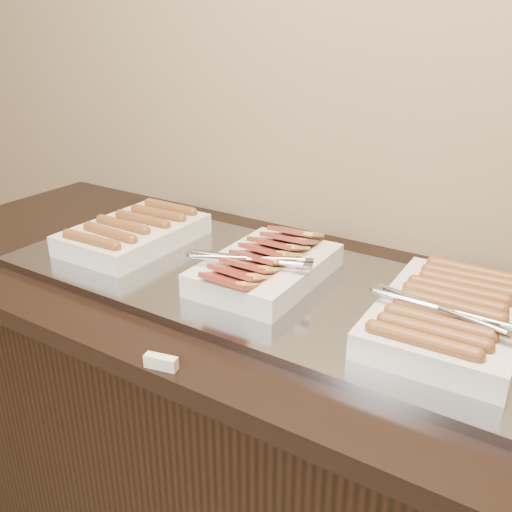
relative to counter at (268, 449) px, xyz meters
The scene contains 6 objects.
counter is the anchor object (origin of this frame).
warming_tray 0.46m from the counter, behind, with size 1.20×0.50×0.02m, color #8E919B.
dish_left 0.64m from the counter, behind, with size 0.23×0.34×0.07m.
dish_center 0.50m from the counter, 155.62° to the right, with size 0.27×0.35×0.09m.
dish_right 0.63m from the counter, ahead, with size 0.28×0.39×0.08m.
label_holder 0.58m from the counter, 89.21° to the right, with size 0.06×0.02×0.02m, color silver.
Camera 1 is at (0.59, 1.17, 1.46)m, focal length 40.00 mm.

